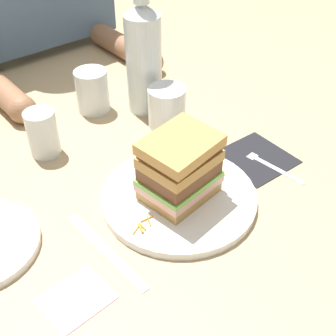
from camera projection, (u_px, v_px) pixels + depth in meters
The scene contains 22 objects.
ground_plane at pixel (179, 193), 0.80m from camera, with size 3.00×3.00×0.00m, color tan.
main_plate at pixel (179, 197), 0.78m from camera, with size 0.27×0.27×0.01m, color white.
sandwich at pixel (180, 168), 0.74m from camera, with size 0.14×0.12×0.13m.
carrot_shred_0 at pixel (141, 228), 0.71m from camera, with size 0.00×0.00×0.02m, color orange.
carrot_shred_1 at pixel (142, 226), 0.71m from camera, with size 0.00×0.00×0.02m, color orange.
carrot_shred_2 at pixel (136, 230), 0.71m from camera, with size 0.00×0.00×0.02m, color orange.
carrot_shred_3 at pixel (149, 221), 0.72m from camera, with size 0.00×0.00×0.02m, color orange.
carrot_shred_4 at pixel (147, 219), 0.72m from camera, with size 0.00×0.00×0.02m, color orange.
carrot_shred_5 at pixel (214, 174), 0.81m from camera, with size 0.00×0.00×0.03m, color orange.
carrot_shred_6 at pixel (220, 171), 0.82m from camera, with size 0.00×0.00×0.03m, color orange.
carrot_shred_7 at pixel (205, 166), 0.83m from camera, with size 0.00×0.00×0.03m, color orange.
carrot_shred_8 at pixel (205, 165), 0.84m from camera, with size 0.00×0.00×0.02m, color orange.
carrot_shred_9 at pixel (219, 165), 0.83m from camera, with size 0.00×0.00×0.02m, color orange.
carrot_shred_10 at pixel (217, 167), 0.83m from camera, with size 0.00×0.00×0.02m, color orange.
napkin_dark at pixel (256, 158), 0.88m from camera, with size 0.13×0.13×0.00m, color black.
fork at pixel (265, 162), 0.86m from camera, with size 0.03×0.17×0.00m.
knife at pixel (108, 253), 0.69m from camera, with size 0.02×0.20×0.00m.
juice_glass at pixel (167, 109), 0.94m from camera, with size 0.08×0.08×0.09m.
water_bottle at pixel (144, 58), 0.95m from camera, with size 0.08×0.08×0.28m.
empty_tumbler_0 at pixel (92, 91), 0.99m from camera, with size 0.07×0.07×0.10m, color silver.
empty_tumbler_1 at pixel (43, 133), 0.86m from camera, with size 0.06×0.06×0.09m, color silver.
napkin_pink at pixel (76, 299), 0.62m from camera, with size 0.09×0.08×0.00m, color pink.
Camera 1 is at (-0.39, -0.44, 0.54)m, focal length 47.35 mm.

